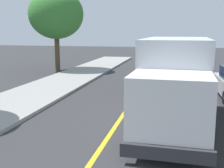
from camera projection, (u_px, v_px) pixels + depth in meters
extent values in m
cube|color=gold|center=(128.00, 107.00, 13.74)|extent=(0.16, 56.00, 0.01)
cube|color=silver|center=(176.00, 72.00, 11.64)|extent=(2.54, 5.07, 2.60)
cube|color=white|center=(170.00, 104.00, 8.38)|extent=(2.34, 2.07, 1.70)
cube|color=#1E2D3D|center=(169.00, 98.00, 7.46)|extent=(2.04, 0.14, 0.75)
cube|color=#2D2D33|center=(167.00, 153.00, 7.54)|extent=(2.40, 0.27, 0.36)
cylinder|color=black|center=(207.00, 137.00, 8.49)|extent=(0.33, 1.01, 1.00)
cylinder|color=black|center=(135.00, 131.00, 9.00)|extent=(0.33, 1.01, 1.00)
cylinder|color=black|center=(201.00, 101.00, 12.82)|extent=(0.33, 1.01, 1.00)
cylinder|color=black|center=(152.00, 98.00, 13.33)|extent=(0.33, 1.01, 1.00)
cube|color=maroon|center=(170.00, 78.00, 18.10)|extent=(1.95, 4.46, 0.76)
cube|color=#1E2D3D|center=(170.00, 66.00, 18.12)|extent=(1.64, 1.85, 0.64)
cylinder|color=black|center=(184.00, 88.00, 16.65)|extent=(0.24, 0.65, 0.64)
cylinder|color=black|center=(156.00, 87.00, 16.94)|extent=(0.24, 0.65, 0.64)
cylinder|color=black|center=(182.00, 80.00, 19.37)|extent=(0.24, 0.65, 0.64)
cylinder|color=black|center=(157.00, 79.00, 19.66)|extent=(0.24, 0.65, 0.64)
cube|color=#2D4793|center=(177.00, 65.00, 24.73)|extent=(1.81, 4.40, 0.76)
cube|color=#1E2D3D|center=(178.00, 56.00, 24.75)|extent=(1.59, 1.80, 0.64)
cylinder|color=black|center=(187.00, 71.00, 23.27)|extent=(0.22, 0.64, 0.64)
cylinder|color=black|center=(167.00, 71.00, 23.61)|extent=(0.22, 0.64, 0.64)
cylinder|color=black|center=(187.00, 67.00, 25.97)|extent=(0.22, 0.64, 0.64)
cylinder|color=black|center=(168.00, 67.00, 26.31)|extent=(0.22, 0.64, 0.64)
cube|color=black|center=(180.00, 58.00, 31.30)|extent=(1.83, 4.41, 0.76)
cube|color=#1E2D3D|center=(181.00, 51.00, 31.32)|extent=(1.60, 1.81, 0.64)
cylinder|color=black|center=(188.00, 62.00, 29.83)|extent=(0.22, 0.64, 0.64)
cylinder|color=black|center=(172.00, 62.00, 30.18)|extent=(0.22, 0.64, 0.64)
cylinder|color=black|center=(188.00, 60.00, 32.53)|extent=(0.22, 0.64, 0.64)
cylinder|color=black|center=(173.00, 59.00, 32.88)|extent=(0.22, 0.64, 0.64)
cube|color=#4C564C|center=(181.00, 53.00, 38.19)|extent=(1.81, 4.40, 0.76)
cube|color=#1E2D3D|center=(181.00, 47.00, 38.21)|extent=(1.59, 1.80, 0.64)
cylinder|color=black|center=(187.00, 56.00, 36.73)|extent=(0.22, 0.64, 0.64)
cylinder|color=black|center=(174.00, 56.00, 37.07)|extent=(0.22, 0.64, 0.64)
cylinder|color=black|center=(187.00, 54.00, 39.43)|extent=(0.22, 0.64, 0.64)
cylinder|color=black|center=(174.00, 54.00, 39.77)|extent=(0.22, 0.64, 0.64)
cylinder|color=black|center=(216.00, 87.00, 16.98)|extent=(0.25, 0.65, 0.64)
cylinder|color=brown|center=(57.00, 54.00, 25.81)|extent=(0.42, 0.42, 2.87)
ellipsoid|color=#387A33|center=(56.00, 14.00, 25.20)|extent=(4.66, 4.66, 4.19)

